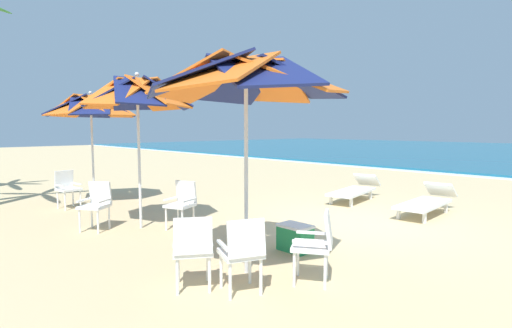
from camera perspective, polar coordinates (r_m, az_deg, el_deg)
The scene contains 14 objects.
ground_plane at distance 7.76m, azimuth 14.52°, elevation -8.57°, with size 80.00×80.00×0.00m, color #D3B784.
surf_foam at distance 16.84m, azimuth 32.81°, elevation -1.82°, with size 80.00×0.70×0.01m, color white.
beach_umbrella_0 at distance 4.85m, azimuth -1.48°, elevation 12.30°, with size 2.51×2.51×2.77m.
plastic_chair_0 at distance 4.53m, azimuth -9.20°, elevation -11.93°, with size 0.63×0.61×0.87m.
plastic_chair_1 at distance 4.38m, azimuth -2.00°, elevation -12.47°, with size 0.60×0.57×0.87m.
plastic_chair_2 at distance 4.73m, azimuth 8.92°, elevation -11.20°, with size 0.63×0.62×0.87m.
beach_umbrella_1 at distance 7.36m, azimuth -16.97°, elevation 9.60°, with size 2.03×2.03×2.83m.
plastic_chair_3 at distance 7.26m, azimuth -10.77°, elevation -5.44°, with size 0.57×0.59×0.87m.
plastic_chair_4 at distance 7.61m, azimuth -22.32°, elevation -5.24°, with size 0.62×0.63×0.87m.
beach_umbrella_2 at distance 10.24m, azimuth -23.02°, elevation 7.67°, with size 2.19×2.19×2.72m.
plastic_chair_5 at distance 9.93m, azimuth -25.92°, elevation -3.01°, with size 0.53×0.50×0.87m.
sun_lounger_0 at distance 9.10m, azimuth 23.74°, elevation -5.01°, with size 0.77×2.18×0.62m.
sun_lounger_1 at distance 10.23m, azimuth 14.27°, elevation -3.63°, with size 1.00×2.22×0.62m.
cooler_box at distance 5.95m, azimuth 5.74°, elevation -10.66°, with size 0.50×0.34×0.40m.
Camera 1 is at (4.00, -6.39, 1.83)m, focal length 27.33 mm.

